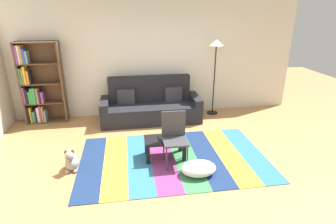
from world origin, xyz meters
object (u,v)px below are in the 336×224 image
(dog, at_px, (72,161))
(standing_lamp, at_px, (216,53))
(tv_remote, at_px, (159,138))
(folding_chair, at_px, (174,134))
(coffee_table, at_px, (165,142))
(couch, at_px, (151,106))
(pouf, at_px, (199,168))
(bookshelf, at_px, (37,87))

(dog, xyz_separation_m, standing_lamp, (3.04, 2.10, 1.34))
(tv_remote, relative_size, folding_chair, 0.17)
(coffee_table, height_order, tv_remote, tv_remote)
(coffee_table, height_order, folding_chair, folding_chair)
(dog, distance_m, folding_chair, 1.73)
(couch, relative_size, tv_remote, 15.07)
(coffee_table, relative_size, pouf, 1.26)
(pouf, bearing_deg, standing_lamp, 67.95)
(tv_remote, bearing_deg, standing_lamp, 45.39)
(coffee_table, height_order, pouf, coffee_table)
(couch, relative_size, coffee_table, 3.22)
(coffee_table, distance_m, standing_lamp, 2.73)
(couch, height_order, dog, couch)
(couch, xyz_separation_m, pouf, (0.52, -2.38, -0.22))
(coffee_table, bearing_deg, tv_remote, 171.01)
(pouf, distance_m, tv_remote, 0.87)
(coffee_table, distance_m, folding_chair, 0.33)
(coffee_table, height_order, dog, dog)
(couch, xyz_separation_m, dog, (-1.48, -1.91, -0.18))
(couch, xyz_separation_m, bookshelf, (-2.49, 0.28, 0.49))
(pouf, distance_m, dog, 2.05)
(pouf, relative_size, dog, 1.40)
(couch, distance_m, bookshelf, 2.56)
(dog, relative_size, standing_lamp, 0.22)
(dog, xyz_separation_m, folding_chair, (1.69, -0.03, 0.37))
(dog, bearing_deg, coffee_table, 5.51)
(coffee_table, xyz_separation_m, standing_lamp, (1.48, 1.95, 1.21))
(dog, bearing_deg, standing_lamp, 34.61)
(bookshelf, relative_size, folding_chair, 2.02)
(dog, bearing_deg, pouf, -13.14)
(folding_chair, bearing_deg, pouf, -1.59)
(pouf, relative_size, tv_remote, 3.72)
(coffee_table, distance_m, tv_remote, 0.12)
(dog, height_order, folding_chair, folding_chair)
(bookshelf, bearing_deg, dog, -65.11)
(bookshelf, height_order, folding_chair, bookshelf)
(folding_chair, bearing_deg, tv_remote, -166.73)
(dog, bearing_deg, bookshelf, 114.89)
(couch, distance_m, standing_lamp, 1.96)
(bookshelf, distance_m, pouf, 4.08)
(standing_lamp, bearing_deg, coffee_table, -127.32)
(bookshelf, relative_size, dog, 4.58)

